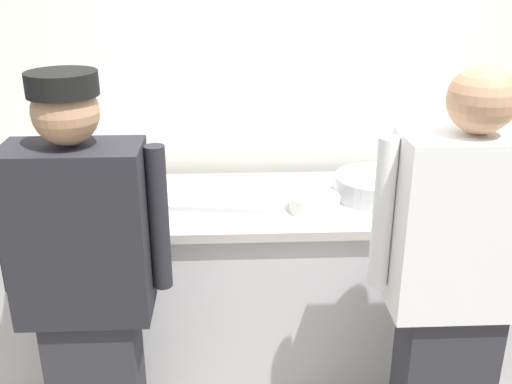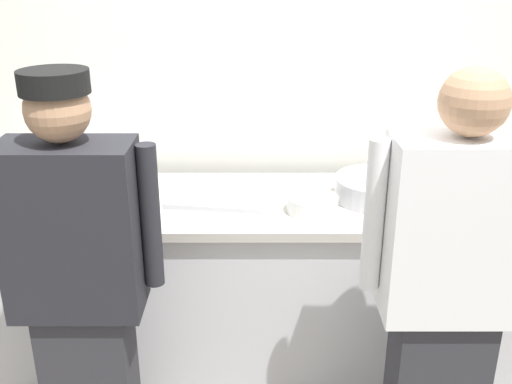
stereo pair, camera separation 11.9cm
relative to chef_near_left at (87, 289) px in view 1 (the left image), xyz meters
The scene contains 10 objects.
wall_back 1.45m from the chef_near_left, 59.70° to the left, with size 4.81×0.10×2.98m.
prep_counter 1.02m from the chef_near_left, 44.46° to the left, with size 3.07×0.71×0.93m.
chef_near_left is the anchor object (origin of this frame).
chef_center 1.30m from the chef_near_left, ahead, with size 0.61×0.24×1.66m.
plate_stack_front 1.02m from the chef_near_left, 30.49° to the left, with size 0.22×0.22×0.07m.
plate_stack_rear 0.80m from the chef_near_left, 109.13° to the left, with size 0.21×0.21×0.07m.
mixing_bowl_steel 1.36m from the chef_near_left, 29.10° to the left, with size 0.39×0.39×0.10m, color #B7BABF.
sheet_tray 0.82m from the chef_near_left, 53.26° to the left, with size 0.51×0.30×0.02m, color #B7BABF.
ramekin_green_sauce 1.74m from the chef_near_left, 25.21° to the left, with size 0.11×0.11×0.05m.
ramekin_orange_sauce 0.62m from the chef_near_left, 124.40° to the left, with size 0.10×0.10×0.05m.
Camera 1 is at (-0.15, -2.12, 1.97)m, focal length 41.75 mm.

